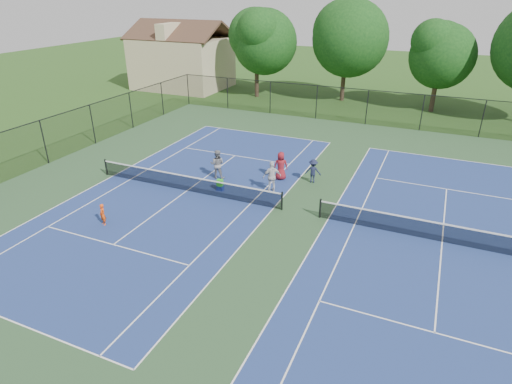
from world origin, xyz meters
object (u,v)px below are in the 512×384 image
at_px(bystander_b, 313,171).
at_px(tree_back_b, 347,35).
at_px(bystander_a, 272,177).
at_px(bystander_c, 281,166).
at_px(tree_back_c, 441,52).
at_px(tree_back_a, 257,39).
at_px(instructor, 217,164).
at_px(clapboard_house, 182,61).
at_px(ball_crate, 220,188).
at_px(child_player, 103,215).
at_px(ball_hopper, 220,183).

bearing_deg(bystander_b, tree_back_b, -88.47).
distance_m(bystander_a, bystander_c, 1.86).
bearing_deg(tree_back_c, tree_back_a, -176.82).
xyz_separation_m(bystander_a, bystander_b, (1.81, 2.22, -0.18)).
xyz_separation_m(tree_back_b, tree_back_c, (9.00, -1.00, -1.11)).
relative_size(tree_back_b, instructor, 5.44).
bearing_deg(tree_back_a, bystander_a, -64.33).
bearing_deg(bystander_a, bystander_c, -119.87).
bearing_deg(clapboard_house, bystander_c, -46.02).
height_order(bystander_b, bystander_c, bystander_c).
bearing_deg(bystander_c, ball_crate, 23.55).
xyz_separation_m(bystander_b, ball_crate, (-4.65, -3.32, -0.60)).
distance_m(clapboard_house, bystander_c, 29.51).
bearing_deg(bystander_c, bystander_a, 70.47).
bearing_deg(bystander_c, child_player, 31.13).
height_order(tree_back_c, instructor, tree_back_c).
bearing_deg(bystander_b, child_player, 41.48).
distance_m(tree_back_a, ball_crate, 25.10).
distance_m(tree_back_b, tree_back_c, 9.12).
distance_m(tree_back_b, ball_hopper, 25.90).
height_order(clapboard_house, bystander_a, clapboard_house).
relative_size(instructor, ball_crate, 4.83).
xyz_separation_m(tree_back_a, instructor, (6.75, -21.57, -5.12)).
height_order(child_player, bystander_c, bystander_c).
height_order(bystander_c, ball_crate, bystander_c).
relative_size(clapboard_house, bystander_c, 6.06).
height_order(bystander_b, ball_crate, bystander_b).
xyz_separation_m(clapboard_house, bystander_a, (20.59, -23.03, -2.17)).
height_order(tree_back_b, ball_crate, tree_back_b).
bearing_deg(bystander_c, bystander_b, 166.13).
relative_size(bystander_c, ball_hopper, 4.57).
bearing_deg(bystander_b, tree_back_c, -112.39).
bearing_deg(bystander_c, tree_back_a, -86.92).
xyz_separation_m(bystander_c, ball_hopper, (-2.68, -2.96, -0.40)).
bearing_deg(ball_hopper, ball_crate, 0.00).
bearing_deg(ball_crate, instructor, 122.62).
distance_m(tree_back_b, bystander_a, 24.74).
bearing_deg(bystander_b, ball_hopper, 28.22).
height_order(tree_back_c, bystander_c, tree_back_c).
relative_size(tree_back_a, tree_back_b, 0.91).
relative_size(tree_back_c, clapboard_house, 0.78).
xyz_separation_m(bystander_c, ball_crate, (-2.68, -2.96, -0.74)).
distance_m(tree_back_c, bystander_c, 22.95).
bearing_deg(bystander_b, ball_crate, 28.22).
height_order(tree_back_c, ball_crate, tree_back_c).
xyz_separation_m(clapboard_house, instructor, (16.75, -22.57, -2.17)).
relative_size(tree_back_c, bystander_a, 4.54).
xyz_separation_m(tree_back_a, bystander_c, (10.43, -20.17, -5.15)).
bearing_deg(tree_back_b, child_player, -98.62).
xyz_separation_m(tree_back_a, ball_crate, (7.75, -23.13, -5.89)).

